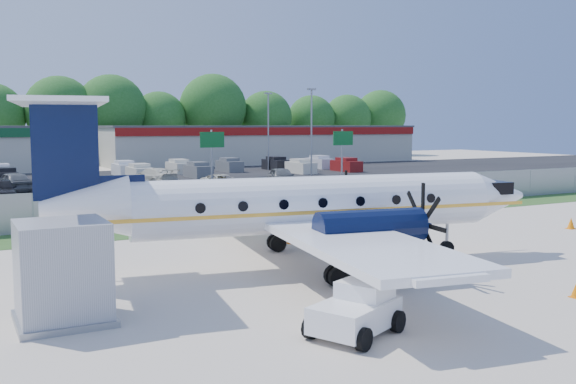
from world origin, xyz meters
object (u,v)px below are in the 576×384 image
baggage_cart_near (379,268)px  aircraft (306,204)px  service_container (63,275)px  pushback_tug (357,310)px

baggage_cart_near → aircraft: bearing=106.6°
baggage_cart_near → service_container: (-10.19, 0.47, 0.78)m
aircraft → pushback_tug: (-2.77, -7.47, -1.75)m
pushback_tug → service_container: size_ratio=1.02×
service_container → pushback_tug: bearing=-35.9°
aircraft → service_container: size_ratio=7.27×
aircraft → service_container: 9.69m
aircraft → baggage_cart_near: bearing=-73.4°
baggage_cart_near → service_container: 10.23m
aircraft → pushback_tug: size_ratio=7.10×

